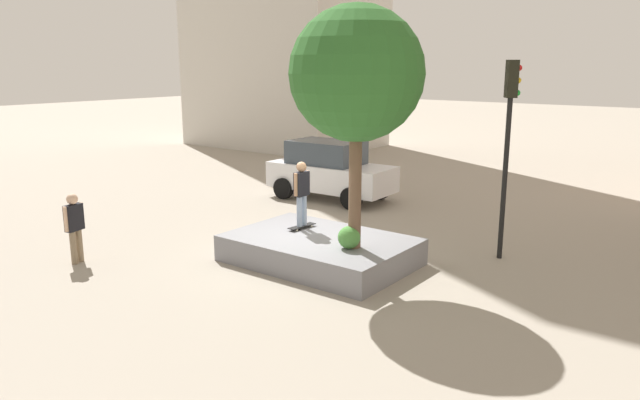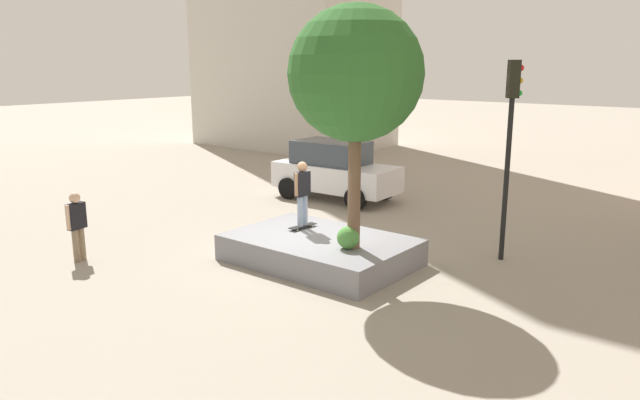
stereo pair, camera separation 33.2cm
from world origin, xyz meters
name	(u,v)px [view 1 (the left image)]	position (x,y,z in m)	size (l,w,h in m)	color
ground_plane	(309,259)	(0.00, 0.00, 0.00)	(120.00, 120.00, 0.00)	#9E9384
planter_ledge	(320,250)	(0.38, -0.06, 0.31)	(4.21, 2.83, 0.62)	gray
plaza_tree	(357,75)	(1.46, -0.22, 4.39)	(2.86, 2.86, 5.22)	brown
boxwood_shrub	(349,237)	(1.41, -0.36, 0.88)	(0.50, 0.50, 0.50)	#4C8C3D
skateboard	(302,226)	(-0.44, 0.27, 0.68)	(0.29, 0.82, 0.07)	black
skateboarder	(302,189)	(-0.44, 0.27, 1.62)	(0.25, 0.54, 1.60)	#8C9EB7
police_car	(330,170)	(-3.47, 5.59, 1.03)	(4.42, 2.18, 2.02)	white
traffic_light_corner	(509,126)	(3.66, 2.86, 3.20)	(0.37, 0.37, 4.70)	black
pedestrian_crossing	(74,223)	(-4.20, -3.55, 0.97)	(0.29, 0.56, 1.68)	#847056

